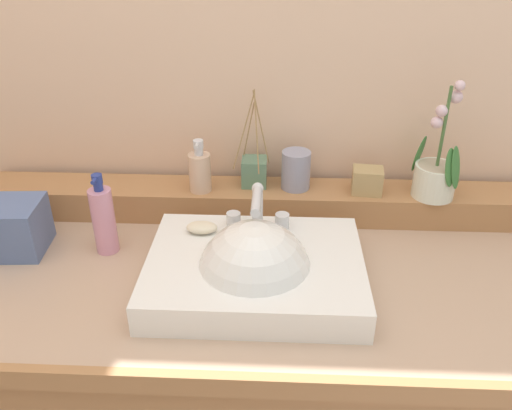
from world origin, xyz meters
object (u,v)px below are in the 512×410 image
potted_plant (436,173)px  tumbler_cup (296,170)px  soap_dispenser (200,171)px  sink_basin (255,274)px  tissue_box (15,227)px  trinket_box (367,181)px  lotion_bottle (104,219)px  reed_diffuser (254,170)px  soap_bar (202,228)px

potted_plant → tumbler_cup: 0.34m
potted_plant → soap_dispenser: 0.58m
sink_basin → tissue_box: 0.57m
trinket_box → lotion_bottle: bearing=-158.4°
soap_dispenser → trinket_box: size_ratio=1.84×
soap_dispenser → trinket_box: bearing=1.2°
lotion_bottle → tissue_box: (-0.21, -0.01, -0.02)m
potted_plant → soap_dispenser: potted_plant is taller
tumbler_cup → trinket_box: bearing=-5.6°
soap_dispenser → reed_diffuser: (0.13, 0.04, -0.01)m
potted_plant → reed_diffuser: (-0.45, 0.04, -0.02)m
trinket_box → lotion_bottle: lotion_bottle is taller
sink_basin → potted_plant: size_ratio=1.55×
potted_plant → soap_dispenser: (-0.58, 0.00, -0.01)m
tumbler_cup → tissue_box: tumbler_cup is taller
trinket_box → lotion_bottle: 0.64m
soap_bar → reed_diffuser: 0.25m
lotion_bottle → reed_diffuser: bearing=31.4°
tissue_box → reed_diffuser: bearing=21.1°
lotion_bottle → soap_bar: bearing=-4.9°
potted_plant → tissue_box: potted_plant is taller
potted_plant → tissue_box: bearing=-170.4°
tissue_box → potted_plant: bearing=9.6°
reed_diffuser → tissue_box: 0.59m
tumbler_cup → lotion_bottle: 0.48m
sink_basin → soap_bar: sink_basin is taller
soap_dispenser → tissue_box: soap_dispenser is taller
soap_bar → lotion_bottle: bearing=175.1°
sink_basin → trinket_box: bearing=48.1°
soap_bar → trinket_box: 0.44m
sink_basin → tumbler_cup: sink_basin is taller
soap_dispenser → trinket_box: 0.42m
soap_bar → trinket_box: (0.39, 0.19, 0.03)m
reed_diffuser → lotion_bottle: size_ratio=1.28×
sink_basin → soap_dispenser: 0.34m
soap_bar → potted_plant: (0.55, 0.18, 0.06)m
soap_bar → soap_dispenser: (-0.03, 0.18, 0.05)m
soap_dispenser → sink_basin: bearing=-62.2°
tissue_box → lotion_bottle: bearing=1.6°
soap_dispenser → reed_diffuser: size_ratio=0.54×
sink_basin → lotion_bottle: lotion_bottle is taller
sink_basin → soap_bar: bearing=140.2°
sink_basin → reed_diffuser: reed_diffuser is taller
potted_plant → tumbler_cup: bearing=174.9°
sink_basin → soap_dispenser: soap_dispenser is taller
soap_bar → soap_dispenser: size_ratio=0.52×
sink_basin → potted_plant: (0.43, 0.28, 0.11)m
sink_basin → soap_dispenser: bearing=117.8°
soap_bar → tumbler_cup: bearing=44.9°
soap_bar → tumbler_cup: size_ratio=0.71×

